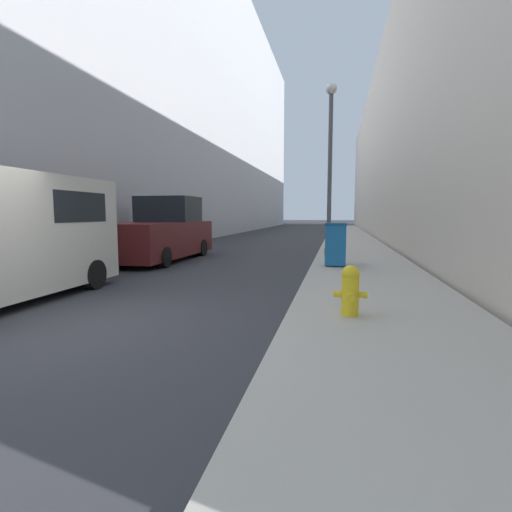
{
  "coord_description": "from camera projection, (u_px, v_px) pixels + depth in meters",
  "views": [
    {
      "loc": [
        4.04,
        -4.98,
        1.64
      ],
      "look_at": [
        -0.37,
        16.57,
        -0.7
      ],
      "focal_mm": 28.0,
      "sensor_mm": 36.0,
      "label": 1
    }
  ],
  "objects": [
    {
      "name": "fire_hydrant",
      "position": [
        350.0,
        289.0,
        5.86
      ],
      "size": [
        0.49,
        0.38,
        0.75
      ],
      "color": "yellow",
      "rests_on": "sidewalk_right"
    },
    {
      "name": "white_van",
      "position": [
        1.0,
        232.0,
        7.44
      ],
      "size": [
        2.17,
        4.74,
        2.38
      ],
      "color": "beige",
      "rests_on": "ground"
    },
    {
      "name": "sidewalk_right",
      "position": [
        351.0,
        242.0,
        22.4
      ],
      "size": [
        3.01,
        60.0,
        0.14
      ],
      "color": "#ADA89E",
      "rests_on": "ground"
    },
    {
      "name": "building_left_glass",
      "position": [
        161.0,
        103.0,
        32.07
      ],
      "size": [
        12.0,
        60.0,
        21.08
      ],
      "color": "#BCBCC1",
      "rests_on": "ground"
    },
    {
      "name": "lamppost",
      "position": [
        330.0,
        159.0,
        14.07
      ],
      "size": [
        0.39,
        0.39,
        6.0
      ],
      "color": "#4C4C51",
      "rests_on": "sidewalk_right"
    },
    {
      "name": "building_right_stone",
      "position": [
        461.0,
        151.0,
        28.05
      ],
      "size": [
        12.0,
        60.0,
        12.12
      ],
      "color": "beige",
      "rests_on": "ground"
    },
    {
      "name": "ground_plane",
      "position": [
        54.0,
        326.0,
        5.83
      ],
      "size": [
        200.0,
        200.0,
        0.0
      ],
      "primitive_type": "plane",
      "color": "#333338"
    },
    {
      "name": "trash_bin",
      "position": [
        336.0,
        244.0,
        11.46
      ],
      "size": [
        0.6,
        0.71,
        1.23
      ],
      "color": "#19609E",
      "rests_on": "sidewalk_right"
    },
    {
      "name": "pickup_truck",
      "position": [
        160.0,
        233.0,
        14.11
      ],
      "size": [
        2.25,
        5.56,
        2.26
      ],
      "color": "#561919",
      "rests_on": "ground"
    }
  ]
}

